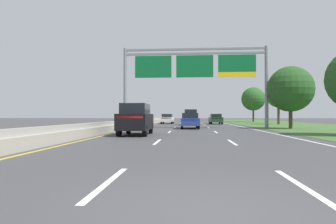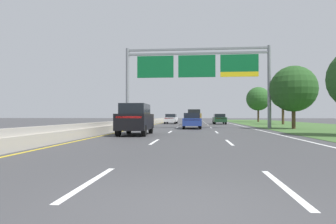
# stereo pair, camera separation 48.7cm
# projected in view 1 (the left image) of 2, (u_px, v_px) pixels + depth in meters

# --- Properties ---
(ground_plane) EXTENTS (220.00, 220.00, 0.00)m
(ground_plane) POSITION_uv_depth(u_px,v_px,m) (191.00, 125.00, 39.08)
(ground_plane) COLOR #3D3D3F
(lane_striping) EXTENTS (11.96, 106.00, 0.01)m
(lane_striping) POSITION_uv_depth(u_px,v_px,m) (191.00, 126.00, 38.62)
(lane_striping) COLOR white
(lane_striping) RESTS_ON ground
(grass_verge_right) EXTENTS (14.00, 110.00, 0.02)m
(grass_verge_right) POSITION_uv_depth(u_px,v_px,m) (300.00, 126.00, 38.06)
(grass_verge_right) COLOR #3D602D
(grass_verge_right) RESTS_ON ground
(median_barrier_concrete) EXTENTS (0.60, 110.00, 0.85)m
(median_barrier_concrete) POSITION_uv_depth(u_px,v_px,m) (142.00, 123.00, 39.56)
(median_barrier_concrete) COLOR #A8A399
(median_barrier_concrete) RESTS_ON ground
(overhead_sign_gantry) EXTENTS (15.06, 0.42, 8.48)m
(overhead_sign_gantry) POSITION_uv_depth(u_px,v_px,m) (195.00, 70.00, 30.72)
(overhead_sign_gantry) COLOR gray
(overhead_sign_gantry) RESTS_ON ground
(pickup_truck_gold) EXTENTS (2.01, 5.40, 2.20)m
(pickup_truck_gold) POSITION_uv_depth(u_px,v_px,m) (191.00, 117.00, 41.78)
(pickup_truck_gold) COLOR #A38438
(pickup_truck_gold) RESTS_ON ground
(car_darkgreen_right_lane_sedan) EXTENTS (1.91, 4.44, 1.57)m
(car_darkgreen_right_lane_sedan) POSITION_uv_depth(u_px,v_px,m) (216.00, 119.00, 45.59)
(car_darkgreen_right_lane_sedan) COLOR #193D23
(car_darkgreen_right_lane_sedan) RESTS_ON ground
(car_blue_centre_lane_sedan) EXTENTS (1.94, 4.45, 1.57)m
(car_blue_centre_lane_sedan) POSITION_uv_depth(u_px,v_px,m) (190.00, 120.00, 29.88)
(car_blue_centre_lane_sedan) COLOR navy
(car_blue_centre_lane_sedan) RESTS_ON ground
(car_black_left_lane_suv) EXTENTS (1.98, 4.73, 2.11)m
(car_black_left_lane_suv) POSITION_uv_depth(u_px,v_px,m) (136.00, 119.00, 20.07)
(car_black_left_lane_suv) COLOR black
(car_black_left_lane_suv) RESTS_ON ground
(car_white_left_lane_sedan) EXTENTS (1.94, 4.45, 1.57)m
(car_white_left_lane_sedan) POSITION_uv_depth(u_px,v_px,m) (167.00, 119.00, 47.41)
(car_white_left_lane_sedan) COLOR silver
(car_white_left_lane_sedan) RESTS_ON ground
(roadside_tree_mid) EXTENTS (4.52, 4.52, 6.21)m
(roadside_tree_mid) POSITION_uv_depth(u_px,v_px,m) (290.00, 89.00, 29.26)
(roadside_tree_mid) COLOR #4C3823
(roadside_tree_mid) RESTS_ON ground
(roadside_tree_far) EXTENTS (3.45, 3.45, 5.98)m
(roadside_tree_far) POSITION_uv_depth(u_px,v_px,m) (278.00, 96.00, 44.01)
(roadside_tree_far) COLOR #4C3823
(roadside_tree_far) RESTS_ON ground
(roadside_tree_distant) EXTENTS (4.80, 4.80, 7.12)m
(roadside_tree_distant) POSITION_uv_depth(u_px,v_px,m) (253.00, 99.00, 60.27)
(roadside_tree_distant) COLOR #4C3823
(roadside_tree_distant) RESTS_ON ground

